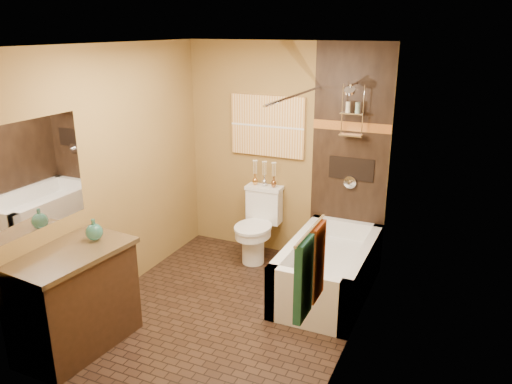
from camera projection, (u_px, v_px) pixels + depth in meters
The scene contains 23 objects.
floor at pixel (227, 311), 4.87m from camera, with size 3.00×3.00×0.00m, color black.
wall_left at pixel (117, 174), 4.94m from camera, with size 0.02×3.00×2.50m, color olive.
wall_right at pixel (356, 208), 4.01m from camera, with size 0.02×3.00×2.50m, color olive.
wall_back at pixel (284, 153), 5.77m from camera, with size 2.40×0.02×2.50m, color olive.
wall_front at pixel (115, 256), 3.18m from camera, with size 2.40×0.02×2.50m, color olive.
ceiling at pixel (221, 44), 4.08m from camera, with size 3.00×3.00×0.00m, color silver.
alcove_tile_back at pixel (350, 160), 5.46m from camera, with size 0.85×0.01×2.50m, color black.
alcove_tile_right at pixel (374, 183), 4.66m from camera, with size 0.01×1.50×2.50m, color black.
mosaic_band_back at pixel (351, 127), 5.34m from camera, with size 0.85×0.01×0.10m, color #9A501C.
mosaic_band_right at pixel (376, 144), 4.55m from camera, with size 0.01×1.50×0.10m, color #9A501C.
alcove_niche at pixel (351, 169), 5.48m from camera, with size 0.50×0.01×0.25m, color black.
shower_fixtures at pixel (352, 124), 5.23m from camera, with size 0.24×0.33×1.16m.
curtain_rod at pixel (296, 95), 4.73m from camera, with size 0.03×0.03×1.55m, color silver.
towel_bar at pixel (310, 230), 3.06m from camera, with size 0.02×0.02×0.55m, color silver.
towel_teal at pixel (303, 279), 3.03m from camera, with size 0.05×0.22×0.52m, color #1C5D5C.
towel_rust at pixel (316, 262), 3.25m from camera, with size 0.05×0.22×0.52m, color maroon.
sunset_painting at pixel (268, 126), 5.74m from camera, with size 0.90×0.04×0.70m, color #C87F2F.
vanity_mirror at pixel (34, 176), 3.99m from camera, with size 0.01×1.00×0.90m, color white.
bathtub at pixel (329, 273), 5.14m from camera, with size 0.80×1.50×0.55m.
toilet at pixel (258, 225), 5.85m from camera, with size 0.43×0.64×0.85m.
vanity at pixel (74, 299), 4.22m from camera, with size 0.71×1.06×0.89m.
teal_bottle at pixel (94, 230), 4.26m from camera, with size 0.15×0.15×0.23m, color #246E5E, non-canonical shape.
bud_vases at pixel (264, 173), 5.83m from camera, with size 0.30×0.06×0.30m.
Camera 1 is at (2.00, -3.77, 2.64)m, focal length 35.00 mm.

